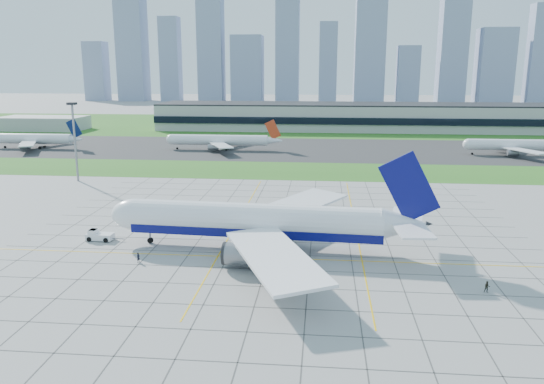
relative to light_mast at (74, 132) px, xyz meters
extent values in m
plane|color=#9C9C97|center=(70.00, -65.00, -16.18)|extent=(1400.00, 1400.00, 0.00)
cube|color=#295F1B|center=(70.00, 25.00, -16.16)|extent=(700.00, 35.00, 0.04)
cube|color=#383838|center=(70.00, 80.00, -16.15)|extent=(700.00, 75.00, 0.04)
cube|color=#295F1B|center=(70.00, 190.00, -16.16)|extent=(700.00, 145.00, 0.04)
cube|color=#474744|center=(22.00, -55.00, -16.17)|extent=(0.18, 130.00, 0.02)
cube|color=#474744|center=(30.00, -55.00, -16.17)|extent=(0.18, 130.00, 0.02)
cube|color=#474744|center=(38.00, -55.00, -16.17)|extent=(0.18, 130.00, 0.02)
cube|color=#474744|center=(46.00, -55.00, -16.17)|extent=(0.18, 130.00, 0.02)
cube|color=#474744|center=(54.00, -55.00, -16.17)|extent=(0.18, 130.00, 0.02)
cube|color=#474744|center=(62.00, -55.00, -16.17)|extent=(0.18, 130.00, 0.02)
cube|color=#474744|center=(70.00, -55.00, -16.17)|extent=(0.18, 130.00, 0.02)
cube|color=#474744|center=(78.00, -55.00, -16.17)|extent=(0.18, 130.00, 0.02)
cube|color=#474744|center=(86.00, -55.00, -16.17)|extent=(0.18, 130.00, 0.02)
cube|color=#474744|center=(94.00, -55.00, -16.17)|extent=(0.18, 130.00, 0.02)
cube|color=#474744|center=(102.00, -55.00, -16.17)|extent=(0.18, 130.00, 0.02)
cube|color=#474744|center=(110.00, -55.00, -16.17)|extent=(0.18, 130.00, 0.02)
cube|color=#474744|center=(118.00, -55.00, -16.17)|extent=(0.18, 130.00, 0.02)
cube|color=#474744|center=(70.00, -105.00, -16.17)|extent=(110.00, 0.18, 0.02)
cube|color=#474744|center=(70.00, -97.00, -16.17)|extent=(110.00, 0.18, 0.02)
cube|color=#474744|center=(70.00, -89.00, -16.17)|extent=(110.00, 0.18, 0.02)
cube|color=#474744|center=(70.00, -81.00, -16.17)|extent=(110.00, 0.18, 0.02)
cube|color=#474744|center=(70.00, -73.00, -16.17)|extent=(110.00, 0.18, 0.02)
cube|color=#474744|center=(70.00, -65.00, -16.17)|extent=(110.00, 0.18, 0.02)
cube|color=#474744|center=(70.00, -57.00, -16.17)|extent=(110.00, 0.18, 0.02)
cube|color=#474744|center=(70.00, -49.00, -16.17)|extent=(110.00, 0.18, 0.02)
cube|color=#474744|center=(70.00, -41.00, -16.17)|extent=(110.00, 0.18, 0.02)
cube|color=#474744|center=(70.00, -33.00, -16.17)|extent=(110.00, 0.18, 0.02)
cube|color=#474744|center=(70.00, -25.00, -16.17)|extent=(110.00, 0.18, 0.02)
cube|color=#474744|center=(70.00, -17.00, -16.17)|extent=(110.00, 0.18, 0.02)
cube|color=#474744|center=(70.00, -9.00, -16.17)|extent=(110.00, 0.18, 0.02)
cube|color=#474744|center=(70.00, -1.00, -16.17)|extent=(110.00, 0.18, 0.02)
cube|color=yellow|center=(70.00, -67.00, -16.16)|extent=(120.00, 0.25, 0.03)
cube|color=yellow|center=(60.00, -45.00, -16.16)|extent=(0.25, 100.00, 0.03)
cube|color=yellow|center=(88.00, -45.00, -16.16)|extent=(0.25, 100.00, 0.03)
cube|color=#B7B7B2|center=(110.00, 165.00, -8.68)|extent=(260.00, 42.00, 15.00)
cube|color=black|center=(110.00, 143.50, -9.18)|extent=(260.00, 1.00, 4.00)
cube|color=black|center=(110.00, 165.00, -0.78)|extent=(260.00, 42.00, 0.80)
cube|color=#B7B7B2|center=(-90.00, 145.00, -12.18)|extent=(50.00, 25.00, 8.00)
cylinder|color=gray|center=(0.00, 0.00, -3.68)|extent=(0.70, 0.70, 25.00)
cube|color=black|center=(0.00, 0.00, 9.02)|extent=(2.50, 2.50, 0.80)
cube|color=#8592AE|center=(-188.00, 455.00, 17.82)|extent=(24.00, 21.60, 68.00)
cube|color=#8592AE|center=(-143.00, 455.00, 54.82)|extent=(31.00, 27.90, 142.00)
cube|color=#8592AE|center=(-98.00, 455.00, 31.32)|extent=(22.00, 19.80, 95.00)
cube|color=#8592AE|center=(-50.00, 455.00, 63.82)|extent=(28.00, 25.20, 160.00)
cube|color=#8592AE|center=(-8.00, 455.00, 20.82)|extent=(35.00, 31.50, 74.00)
cube|color=#8592AE|center=(38.00, 455.00, 42.82)|extent=(26.00, 23.40, 118.00)
cube|color=#8592AE|center=(84.00, 455.00, 27.82)|extent=(20.00, 18.00, 88.00)
cube|color=#8592AE|center=(130.00, 455.00, 58.82)|extent=(33.00, 29.70, 150.00)
cube|color=#8592AE|center=(173.00, 455.00, 14.82)|extent=(24.00, 21.60, 62.00)
cube|color=#8592AE|center=(220.00, 455.00, 47.82)|extent=(29.00, 26.10, 128.00)
cube|color=#8592AE|center=(266.00, 455.00, 23.82)|extent=(36.00, 32.40, 80.00)
cube|color=#8592AE|center=(312.00, 455.00, 36.32)|extent=(22.00, 19.80, 105.00)
cylinder|color=white|center=(66.81, -61.77, -10.00)|extent=(51.10, 9.76, 6.62)
cube|color=#090B5A|center=(66.81, -61.77, -12.10)|extent=(51.07, 9.32, 1.77)
ellipsoid|color=white|center=(41.46, -60.20, -10.00)|extent=(10.99, 7.27, 6.62)
cube|color=black|center=(39.04, -60.05, -9.45)|extent=(2.64, 3.68, 0.66)
cone|color=white|center=(96.01, -63.58, -9.67)|extent=(9.21, 6.83, 6.29)
cube|color=#090B5A|center=(96.56, -63.62, -2.27)|extent=(12.05, 1.30, 14.09)
cube|color=white|center=(74.51, -44.55, -11.10)|extent=(23.90, 31.80, 1.07)
cube|color=white|center=(72.33, -79.81, -11.10)|extent=(21.00, 32.37, 1.07)
cylinder|color=slate|center=(67.53, -50.20, -13.31)|extent=(7.42, 4.63, 4.20)
cylinder|color=slate|center=(66.09, -73.34, -13.31)|extent=(7.42, 4.63, 4.20)
cylinder|color=gray|center=(44.22, -60.37, -14.75)|extent=(0.42, 0.42, 2.87)
cylinder|color=black|center=(44.22, -60.37, -15.57)|extent=(1.25, 0.63, 1.21)
cylinder|color=black|center=(72.54, -58.59, -15.46)|extent=(1.51, 1.41, 1.44)
cylinder|color=black|center=(72.10, -65.64, -15.46)|extent=(1.51, 1.41, 1.44)
cube|color=white|center=(32.88, -59.48, -15.33)|extent=(5.82, 2.99, 1.32)
cube|color=white|center=(31.38, -59.38, -14.39)|extent=(1.83, 2.18, 1.04)
cube|color=black|center=(31.38, -59.38, -14.20)|extent=(1.63, 1.98, 0.66)
cube|color=gray|center=(36.94, -59.73, -15.61)|extent=(2.84, 0.35, 0.17)
cylinder|color=black|center=(31.07, -58.13, -15.66)|extent=(1.07, 0.54, 1.04)
cylinder|color=black|center=(30.92, -60.58, -15.66)|extent=(1.07, 0.54, 1.04)
cylinder|color=black|center=(34.85, -58.37, -15.66)|extent=(1.07, 0.54, 1.04)
cylinder|color=black|center=(34.69, -60.82, -15.66)|extent=(1.07, 0.54, 1.04)
imported|color=black|center=(45.65, -71.77, -15.21)|extent=(0.71, 0.84, 1.95)
imported|color=black|center=(107.38, -79.86, -15.20)|extent=(1.02, 0.84, 1.96)
cylinder|color=white|center=(-53.10, 69.67, -11.68)|extent=(34.55, 4.80, 4.80)
cube|color=#071749|center=(-33.90, 69.67, -6.68)|extent=(7.46, 0.40, 9.15)
cube|color=white|center=(-50.70, 80.67, -12.48)|extent=(13.89, 20.66, 0.40)
cube|color=white|center=(-50.70, 58.67, -12.48)|extent=(13.89, 20.66, 0.40)
cylinder|color=black|center=(-50.22, 71.87, -15.68)|extent=(1.00, 1.00, 1.00)
cylinder|color=black|center=(-50.22, 67.47, -15.68)|extent=(1.00, 1.00, 1.00)
cylinder|color=white|center=(32.89, 73.21, -11.68)|extent=(44.32, 4.80, 4.80)
cube|color=red|center=(57.51, 73.21, -6.68)|extent=(7.46, 0.40, 9.15)
cube|color=white|center=(35.97, 84.21, -12.48)|extent=(13.89, 20.66, 0.40)
cube|color=white|center=(35.97, 62.21, -12.48)|extent=(13.89, 20.66, 0.40)
cylinder|color=black|center=(36.58, 75.41, -15.68)|extent=(1.00, 1.00, 1.00)
cylinder|color=black|center=(36.58, 71.01, -15.68)|extent=(1.00, 1.00, 1.00)
cylinder|color=white|center=(159.60, 69.65, -11.68)|extent=(34.35, 4.80, 4.80)
cube|color=white|center=(161.99, 80.65, -12.48)|extent=(13.89, 20.66, 0.40)
cube|color=white|center=(161.99, 58.65, -12.48)|extent=(13.89, 20.66, 0.40)
cylinder|color=black|center=(162.46, 71.85, -15.68)|extent=(1.00, 1.00, 1.00)
cylinder|color=black|center=(162.46, 67.45, -15.68)|extent=(1.00, 1.00, 1.00)
camera|label=1|loc=(80.02, -163.93, 19.49)|focal=35.00mm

